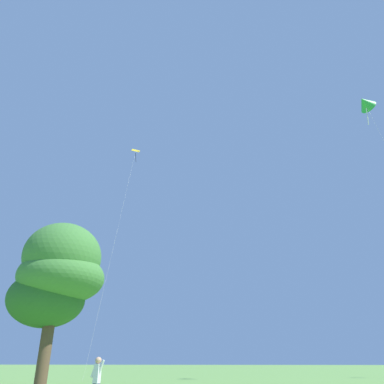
{
  "coord_description": "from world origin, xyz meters",
  "views": [
    {
      "loc": [
        -0.47,
        -3.78,
        1.67
      ],
      "look_at": [
        -4.08,
        27.67,
        15.92
      ],
      "focal_mm": 35.22,
      "sensor_mm": 36.0,
      "label": 1
    }
  ],
  "objects": [
    {
      "name": "kite_yellow_diamond",
      "position": [
        -13.19,
        38.49,
        24.85
      ],
      "size": [
        1.75,
        7.63,
        28.08
      ],
      "color": "yellow",
      "rests_on": "ground_plane"
    },
    {
      "name": "kite_green_small",
      "position": [
        15.52,
        34.02,
        29.13
      ],
      "size": [
        4.04,
        7.14,
        30.29
      ],
      "color": "green",
      "rests_on": "ground_plane"
    },
    {
      "name": "person_near_tree",
      "position": [
        -5.9,
        11.68,
        1.09
      ],
      "size": [
        0.58,
        0.26,
        1.82
      ],
      "color": "#2D3351",
      "rests_on": "ground_plane"
    },
    {
      "name": "tree_left_oak",
      "position": [
        -13.64,
        23.03,
        7.43
      ],
      "size": [
        6.96,
        6.29,
        11.39
      ],
      "color": "brown",
      "rests_on": "ground_plane"
    }
  ]
}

